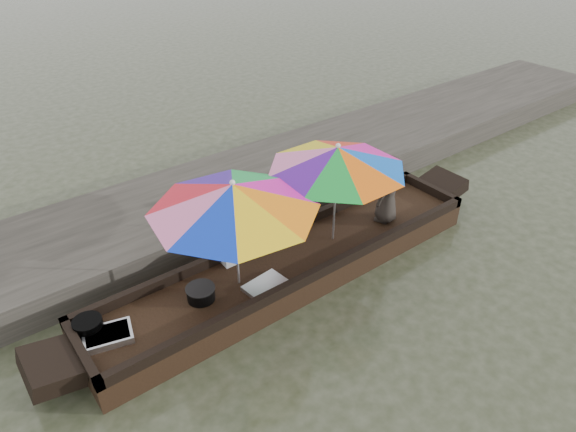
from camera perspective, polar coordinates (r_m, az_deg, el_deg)
water at (r=7.53m, az=0.47°, el=-6.74°), size 80.00×80.00×0.00m
dock at (r=8.91m, az=-8.25°, el=1.76°), size 22.00×2.20×0.50m
boat_hull at (r=7.42m, az=0.47°, el=-5.69°), size 6.09×1.20×0.35m
cooking_pot at (r=6.60m, az=-21.32°, el=-11.34°), size 0.35×0.35×0.18m
tray_crayfish at (r=6.47m, az=-19.37°, el=-12.45°), size 0.63×0.51×0.09m
tray_scallop at (r=6.79m, az=-2.45°, el=-7.77°), size 0.59×0.44×0.06m
charcoal_grill at (r=6.68m, az=-9.66°, el=-8.52°), size 0.36×0.36×0.17m
supply_bag at (r=7.21m, az=-6.36°, el=-4.21°), size 0.29×0.23×0.26m
vendor at (r=7.98m, az=11.09°, el=3.02°), size 0.65×0.56×1.11m
umbrella_bow at (r=6.45m, az=-5.82°, el=-2.09°), size 2.61×2.61×1.55m
umbrella_stern at (r=7.30m, az=5.28°, el=2.48°), size 2.56×2.56×1.55m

